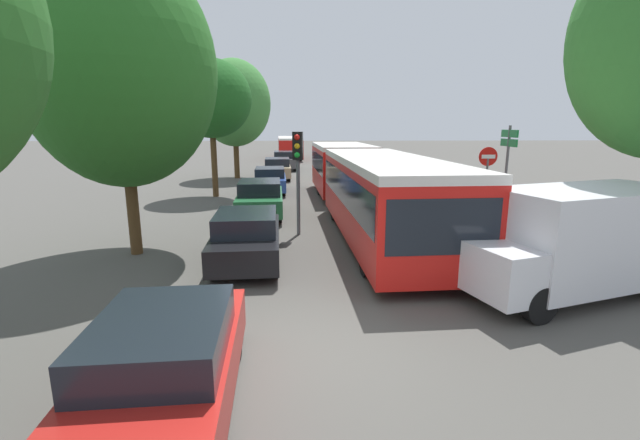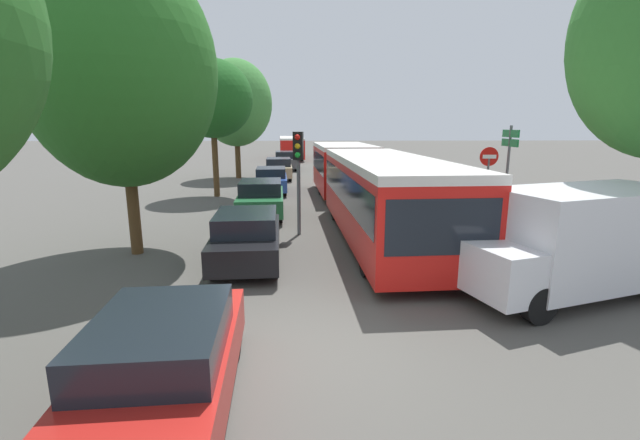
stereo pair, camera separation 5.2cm
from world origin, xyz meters
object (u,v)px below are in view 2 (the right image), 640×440
at_px(white_van, 580,239).
at_px(tree_left_distant, 236,103).
at_px(tree_left_mid, 120,69).
at_px(queued_car_graphite, 286,160).
at_px(queued_car_green, 261,198).
at_px(tree_left_far, 214,101).
at_px(city_bus_rear, 291,146).
at_px(queued_car_blue, 271,180).
at_px(no_entry_sign, 488,173).
at_px(queued_car_red, 164,364).
at_px(traffic_light, 298,160).
at_px(queued_car_tan, 279,168).
at_px(queued_car_black, 247,237).
at_px(direction_sign_post, 509,154).
at_px(articulated_bus, 362,179).

relative_size(white_van, tree_left_distant, 0.67).
bearing_deg(tree_left_mid, queued_car_graphite, 82.47).
bearing_deg(queued_car_green, tree_left_far, 25.36).
relative_size(city_bus_rear, queued_car_graphite, 2.48).
bearing_deg(queued_car_blue, no_entry_sign, -134.55).
xyz_separation_m(white_van, no_entry_sign, (0.98, 7.17, 0.64)).
height_order(queued_car_red, queued_car_green, queued_car_green).
distance_m(city_bus_rear, white_van, 40.34).
bearing_deg(traffic_light, city_bus_rear, -169.39).
height_order(queued_car_tan, queued_car_graphite, queued_car_graphite).
relative_size(queued_car_black, tree_left_mid, 0.50).
distance_m(city_bus_rear, queued_car_tan, 18.82).
bearing_deg(queued_car_tan, queued_car_graphite, -5.38).
height_order(city_bus_rear, traffic_light, traffic_light).
relative_size(queued_car_blue, tree_left_mid, 0.50).
bearing_deg(queued_car_green, white_van, -141.73).
xyz_separation_m(no_entry_sign, tree_left_mid, (-11.65, -3.78, 3.17)).
bearing_deg(city_bus_rear, tree_left_distant, 166.67).
bearing_deg(queued_car_red, city_bus_rear, -3.64).
bearing_deg(tree_left_distant, direction_sign_post, -48.24).
bearing_deg(queued_car_tan, city_bus_rear, -4.16).
height_order(queued_car_tan, tree_left_far, tree_left_far).
xyz_separation_m(city_bus_rear, queued_car_graphite, (0.02, -12.35, -0.59)).
bearing_deg(tree_left_far, queued_car_graphite, 78.28).
xyz_separation_m(city_bus_rear, tree_left_far, (-2.85, -26.15, 3.43)).
height_order(queued_car_tan, no_entry_sign, no_entry_sign).
bearing_deg(tree_left_far, queued_car_black, -74.80).
height_order(queued_car_green, queued_car_tan, queued_car_green).
bearing_deg(queued_car_black, tree_left_mid, 70.25).
distance_m(city_bus_rear, tree_left_far, 26.53).
distance_m(articulated_bus, queued_car_blue, 7.65).
relative_size(queued_car_tan, tree_left_mid, 0.52).
distance_m(no_entry_sign, tree_left_far, 13.31).
xyz_separation_m(queued_car_blue, white_van, (7.73, -14.73, 0.55)).
bearing_deg(queued_car_black, queued_car_graphite, -3.28).
relative_size(queued_car_green, queued_car_blue, 1.05).
distance_m(queued_car_blue, no_entry_sign, 11.59).
bearing_deg(tree_left_far, city_bus_rear, 83.78).
bearing_deg(queued_car_blue, queued_car_red, 176.92).
xyz_separation_m(traffic_light, tree_left_mid, (-4.61, -2.01, 2.55)).
xyz_separation_m(queued_car_red, tree_left_mid, (-3.10, 7.11, 4.36)).
bearing_deg(tree_left_distant, no_entry_sign, -51.13).
bearing_deg(queued_car_red, queued_car_graphite, -3.69).
distance_m(articulated_bus, tree_left_mid, 9.37).
distance_m(queued_car_black, tree_left_distant, 19.82).
bearing_deg(city_bus_rear, no_entry_sign, -169.09).
bearing_deg(city_bus_rear, queued_car_red, 176.17).
height_order(queued_car_black, white_van, white_van).
bearing_deg(tree_left_far, direction_sign_post, -25.81).
bearing_deg(tree_left_distant, queued_car_graphite, 62.07).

